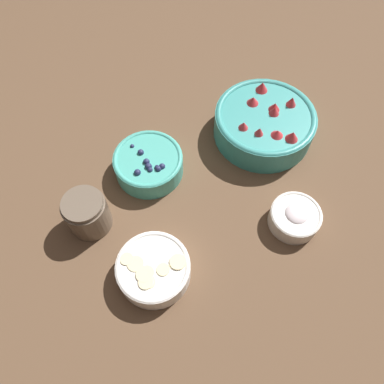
{
  "coord_description": "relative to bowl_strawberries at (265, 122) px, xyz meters",
  "views": [
    {
      "loc": [
        0.19,
        0.42,
        0.74
      ],
      "look_at": [
        0.01,
        0.06,
        0.04
      ],
      "focal_mm": 35.0,
      "sensor_mm": 36.0,
      "label": 1
    }
  ],
  "objects": [
    {
      "name": "ground_plane",
      "position": [
        0.24,
        0.03,
        -0.04
      ],
      "size": [
        4.0,
        4.0,
        0.0
      ],
      "primitive_type": "plane",
      "color": "brown"
    },
    {
      "name": "bowl_strawberries",
      "position": [
        0.0,
        0.0,
        0.0
      ],
      "size": [
        0.24,
        0.24,
        0.09
      ],
      "color": "teal",
      "rests_on": "ground_plane"
    },
    {
      "name": "bowl_blueberries",
      "position": [
        0.29,
        -0.03,
        -0.01
      ],
      "size": [
        0.16,
        0.16,
        0.06
      ],
      "color": "#47AD9E",
      "rests_on": "ground_plane"
    },
    {
      "name": "bowl_bananas",
      "position": [
        0.39,
        0.21,
        -0.01
      ],
      "size": [
        0.14,
        0.14,
        0.05
      ],
      "color": "white",
      "rests_on": "ground_plane"
    },
    {
      "name": "bowl_cream",
      "position": [
        0.07,
        0.24,
        -0.02
      ],
      "size": [
        0.11,
        0.11,
        0.05
      ],
      "color": "silver",
      "rests_on": "ground_plane"
    },
    {
      "name": "jar_chocolate",
      "position": [
        0.46,
        0.04,
        -0.0
      ],
      "size": [
        0.09,
        0.09,
        0.09
      ],
      "color": "brown",
      "rests_on": "ground_plane"
    }
  ]
}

